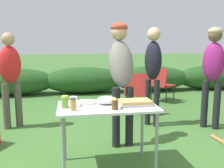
{
  "coord_description": "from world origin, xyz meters",
  "views": [
    {
      "loc": [
        -0.4,
        -2.68,
        1.43
      ],
      "look_at": [
        0.15,
        0.56,
        0.89
      ],
      "focal_mm": 40.0,
      "sensor_mm": 36.0,
      "label": 1
    }
  ],
  "objects_px": {
    "plate_stack": "(86,102)",
    "standing_person_in_gray_fleece": "(153,66)",
    "spice_jar": "(73,104)",
    "standing_person_with_beanie": "(10,72)",
    "mixing_bowl": "(106,100)",
    "standing_person_in_dark_puffer": "(121,67)",
    "beer_bottle": "(115,103)",
    "standing_person_in_navy_coat": "(213,66)",
    "folding_table": "(107,112)",
    "relish_jar": "(65,102)",
    "camp_chair_green_behind_table": "(161,83)",
    "camp_chair_near_hedge": "(137,91)",
    "food_tray": "(135,103)",
    "paper_cup_stack": "(73,102)"
  },
  "relations": [
    {
      "from": "folding_table",
      "to": "paper_cup_stack",
      "type": "relative_size",
      "value": 9.48
    },
    {
      "from": "food_tray",
      "to": "mixing_bowl",
      "type": "height_order",
      "value": "mixing_bowl"
    },
    {
      "from": "standing_person_in_dark_puffer",
      "to": "standing_person_with_beanie",
      "type": "bearing_deg",
      "value": 149.12
    },
    {
      "from": "food_tray",
      "to": "standing_person_in_gray_fleece",
      "type": "relative_size",
      "value": 0.23
    },
    {
      "from": "paper_cup_stack",
      "to": "standing_person_with_beanie",
      "type": "bearing_deg",
      "value": 121.5
    },
    {
      "from": "spice_jar",
      "to": "beer_bottle",
      "type": "bearing_deg",
      "value": -4.13
    },
    {
      "from": "folding_table",
      "to": "spice_jar",
      "type": "bearing_deg",
      "value": -158.75
    },
    {
      "from": "mixing_bowl",
      "to": "standing_person_in_dark_puffer",
      "type": "xyz_separation_m",
      "value": [
        0.3,
        0.62,
        0.31
      ]
    },
    {
      "from": "standing_person_with_beanie",
      "to": "standing_person_in_gray_fleece",
      "type": "height_order",
      "value": "standing_person_in_gray_fleece"
    },
    {
      "from": "standing_person_in_dark_puffer",
      "to": "standing_person_in_gray_fleece",
      "type": "distance_m",
      "value": 0.96
    },
    {
      "from": "camp_chair_green_behind_table",
      "to": "food_tray",
      "type": "bearing_deg",
      "value": -65.59
    },
    {
      "from": "standing_person_in_navy_coat",
      "to": "camp_chair_green_behind_table",
      "type": "xyz_separation_m",
      "value": [
        -0.13,
        1.99,
        -0.59
      ]
    },
    {
      "from": "mixing_bowl",
      "to": "standing_person_with_beanie",
      "type": "distance_m",
      "value": 2.09
    },
    {
      "from": "relish_jar",
      "to": "standing_person_in_navy_coat",
      "type": "xyz_separation_m",
      "value": [
        2.39,
        1.1,
        0.25
      ]
    },
    {
      "from": "mixing_bowl",
      "to": "beer_bottle",
      "type": "relative_size",
      "value": 1.6
    },
    {
      "from": "plate_stack",
      "to": "spice_jar",
      "type": "height_order",
      "value": "spice_jar"
    },
    {
      "from": "paper_cup_stack",
      "to": "standing_person_in_gray_fleece",
      "type": "distance_m",
      "value": 1.94
    },
    {
      "from": "spice_jar",
      "to": "standing_person_in_gray_fleece",
      "type": "xyz_separation_m",
      "value": [
        1.37,
        1.51,
        0.24
      ]
    },
    {
      "from": "paper_cup_stack",
      "to": "standing_person_in_gray_fleece",
      "type": "bearing_deg",
      "value": 44.94
    },
    {
      "from": "mixing_bowl",
      "to": "standing_person_in_navy_coat",
      "type": "relative_size",
      "value": 0.13
    },
    {
      "from": "paper_cup_stack",
      "to": "standing_person_with_beanie",
      "type": "relative_size",
      "value": 0.07
    },
    {
      "from": "standing_person_in_navy_coat",
      "to": "standing_person_with_beanie",
      "type": "xyz_separation_m",
      "value": [
        -3.3,
        0.57,
        -0.09
      ]
    },
    {
      "from": "relish_jar",
      "to": "standing_person_in_gray_fleece",
      "type": "xyz_separation_m",
      "value": [
        1.45,
        1.38,
        0.24
      ]
    },
    {
      "from": "spice_jar",
      "to": "standing_person_with_beanie",
      "type": "bearing_deg",
      "value": 119.17
    },
    {
      "from": "folding_table",
      "to": "camp_chair_green_behind_table",
      "type": "height_order",
      "value": "camp_chair_green_behind_table"
    },
    {
      "from": "food_tray",
      "to": "relish_jar",
      "type": "height_order",
      "value": "relish_jar"
    },
    {
      "from": "mixing_bowl",
      "to": "relish_jar",
      "type": "distance_m",
      "value": 0.47
    },
    {
      "from": "camp_chair_green_behind_table",
      "to": "folding_table",
      "type": "bearing_deg",
      "value": -70.37
    },
    {
      "from": "paper_cup_stack",
      "to": "standing_person_in_navy_coat",
      "type": "bearing_deg",
      "value": 24.99
    },
    {
      "from": "spice_jar",
      "to": "standing_person_in_navy_coat",
      "type": "relative_size",
      "value": 0.08
    },
    {
      "from": "food_tray",
      "to": "standing_person_in_navy_coat",
      "type": "height_order",
      "value": "standing_person_in_navy_coat"
    },
    {
      "from": "food_tray",
      "to": "standing_person_with_beanie",
      "type": "distance_m",
      "value": 2.39
    },
    {
      "from": "folding_table",
      "to": "relish_jar",
      "type": "distance_m",
      "value": 0.49
    },
    {
      "from": "beer_bottle",
      "to": "standing_person_in_gray_fleece",
      "type": "distance_m",
      "value": 1.82
    },
    {
      "from": "camp_chair_near_hedge",
      "to": "beer_bottle",
      "type": "bearing_deg",
      "value": -84.83
    },
    {
      "from": "food_tray",
      "to": "standing_person_with_beanie",
      "type": "bearing_deg",
      "value": 135.53
    },
    {
      "from": "food_tray",
      "to": "mixing_bowl",
      "type": "distance_m",
      "value": 0.34
    },
    {
      "from": "paper_cup_stack",
      "to": "plate_stack",
      "type": "bearing_deg",
      "value": 41.18
    },
    {
      "from": "mixing_bowl",
      "to": "paper_cup_stack",
      "type": "xyz_separation_m",
      "value": [
        -0.37,
        -0.08,
        0.01
      ]
    },
    {
      "from": "mixing_bowl",
      "to": "camp_chair_near_hedge",
      "type": "xyz_separation_m",
      "value": [
        0.95,
        2.08,
        -0.32
      ]
    },
    {
      "from": "mixing_bowl",
      "to": "relish_jar",
      "type": "relative_size",
      "value": 1.63
    },
    {
      "from": "beer_bottle",
      "to": "relish_jar",
      "type": "relative_size",
      "value": 1.02
    },
    {
      "from": "camp_chair_green_behind_table",
      "to": "plate_stack",
      "type": "bearing_deg",
      "value": -74.61
    },
    {
      "from": "relish_jar",
      "to": "standing_person_in_navy_coat",
      "type": "distance_m",
      "value": 2.64
    },
    {
      "from": "plate_stack",
      "to": "standing_person_in_gray_fleece",
      "type": "xyz_separation_m",
      "value": [
        1.22,
        1.23,
        0.3
      ]
    },
    {
      "from": "food_tray",
      "to": "mixing_bowl",
      "type": "xyz_separation_m",
      "value": [
        -0.32,
        0.1,
        0.02
      ]
    },
    {
      "from": "standing_person_in_gray_fleece",
      "to": "camp_chair_near_hedge",
      "type": "relative_size",
      "value": 2.03
    },
    {
      "from": "relish_jar",
      "to": "camp_chair_near_hedge",
      "type": "bearing_deg",
      "value": 57.11
    },
    {
      "from": "beer_bottle",
      "to": "spice_jar",
      "type": "bearing_deg",
      "value": 175.87
    },
    {
      "from": "relish_jar",
      "to": "standing_person_with_beanie",
      "type": "distance_m",
      "value": 1.91
    }
  ]
}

